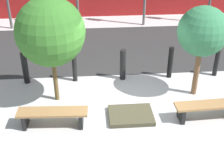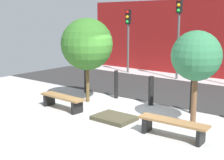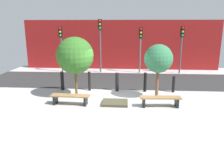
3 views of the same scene
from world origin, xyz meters
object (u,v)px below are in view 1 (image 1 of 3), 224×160
(bench_left, at_px, (53,115))
(bollard_center, at_px, (123,65))
(bollard_right, at_px, (170,63))
(tree_behind_left_bench, at_px, (50,32))
(bollard_far_right, at_px, (216,63))
(planter_bed, at_px, (131,115))
(bollard_far_left, at_px, (25,68))
(bench_right, at_px, (209,108))
(bollard_left, at_px, (74,66))
(tree_behind_right_bench, at_px, (203,32))

(bench_left, distance_m, bollard_center, 3.13)
(bollard_right, bearing_deg, bench_left, -147.49)
(tree_behind_left_bench, height_order, bollard_far_right, tree_behind_left_bench)
(planter_bed, relative_size, bollard_far_left, 1.15)
(bench_left, relative_size, planter_bed, 1.52)
(bench_right, height_order, bollard_right, bollard_right)
(bollard_left, height_order, bollard_center, bollard_left)
(bollard_right, bearing_deg, bollard_far_left, 180.00)
(tree_behind_right_bench, bearing_deg, tree_behind_left_bench, 180.00)
(planter_bed, distance_m, tree_behind_right_bench, 3.05)
(planter_bed, bearing_deg, tree_behind_left_bench, 153.03)
(tree_behind_right_bench, height_order, bollard_left, tree_behind_right_bench)
(bollard_far_left, relative_size, bollard_center, 1.01)
(bollard_right, distance_m, bollard_far_right, 1.57)
(tree_behind_right_bench, height_order, bollard_center, tree_behind_right_bench)
(tree_behind_left_bench, bearing_deg, bench_left, -90.00)
(bench_right, relative_size, tree_behind_right_bench, 0.69)
(bollard_right, bearing_deg, bench_right, -77.57)
(bollard_far_left, xyz_separation_m, bollard_left, (1.57, 0.00, 0.02))
(tree_behind_left_bench, bearing_deg, bollard_left, 64.33)
(tree_behind_right_bench, xyz_separation_m, bollard_far_left, (-5.22, 1.07, -1.49))
(planter_bed, xyz_separation_m, bollard_far_right, (3.14, 2.13, 0.39))
(bench_right, relative_size, bollard_right, 1.75)
(bollard_right, bearing_deg, tree_behind_left_bench, -163.70)
(tree_behind_left_bench, distance_m, bollard_far_right, 5.59)
(bench_right, xyz_separation_m, bollard_right, (-0.51, 2.33, 0.20))
(bollard_far_left, xyz_separation_m, bollard_center, (3.14, 0.00, -0.00))
(bollard_right, bearing_deg, bollard_left, 180.00)
(planter_bed, bearing_deg, bollard_far_left, 145.86)
(tree_behind_left_bench, distance_m, tree_behind_right_bench, 4.17)
(bench_left, relative_size, bollard_far_right, 2.03)
(bench_left, relative_size, bollard_left, 1.69)
(planter_bed, height_order, tree_behind_left_bench, tree_behind_left_bench)
(tree_behind_right_bench, bearing_deg, bollard_left, 163.70)
(bollard_far_left, relative_size, bollard_far_right, 1.16)
(bollard_far_left, height_order, bollard_far_right, bollard_far_left)
(bollard_far_left, height_order, bollard_right, bollard_right)
(bollard_left, distance_m, bollard_far_right, 4.71)
(bench_left, xyz_separation_m, bollard_far_left, (-1.06, 2.33, 0.19))
(bollard_center, bearing_deg, tree_behind_right_bench, -27.15)
(bench_right, bearing_deg, planter_bed, 171.85)
(bench_right, xyz_separation_m, bollard_far_right, (1.06, 2.33, 0.11))
(tree_behind_right_bench, relative_size, bollard_right, 2.54)
(tree_behind_right_bench, bearing_deg, planter_bed, -153.03)
(tree_behind_right_bench, relative_size, bollard_left, 2.51)
(bollard_center, height_order, bollard_far_right, bollard_center)
(bollard_far_left, bearing_deg, bench_left, -65.60)
(bollard_far_right, bearing_deg, bollard_far_left, 180.00)
(bench_right, distance_m, bollard_far_right, 2.56)
(tree_behind_left_bench, xyz_separation_m, bollard_far_left, (-1.06, 1.07, -1.61))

